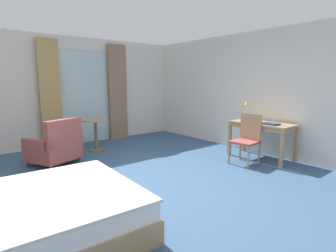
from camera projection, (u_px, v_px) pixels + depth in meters
name	position (u px, v px, depth m)	size (l,w,h in m)	color
ground	(148.00, 187.00, 4.24)	(6.71, 7.56, 0.10)	#38567A
wall_back	(66.00, 91.00, 6.71)	(6.31, 0.12, 2.68)	silver
wall_right	(263.00, 93.00, 5.94)	(0.12, 7.16, 2.68)	silver
balcony_glass_door	(85.00, 97.00, 6.96)	(1.33, 0.02, 2.36)	silver
curtain_panel_left	(50.00, 95.00, 6.31)	(0.47, 0.10, 2.56)	tan
curtain_panel_right	(118.00, 93.00, 7.41)	(0.52, 0.10, 2.56)	#897056
bed	(19.00, 222.00, 2.60)	(2.26, 1.74, 0.99)	tan
writing_desk	(262.00, 127.00, 5.54)	(0.62, 1.25, 0.75)	tan
desk_chair	(247.00, 136.00, 5.27)	(0.50, 0.50, 0.97)	#9E4C47
desk_lamp	(246.00, 106.00, 5.81)	(0.19, 0.25, 0.46)	tan
closed_book	(271.00, 124.00, 5.27)	(0.20, 0.30, 0.03)	navy
armchair_by_window	(56.00, 147.00, 5.18)	(1.03, 1.01, 0.90)	#9E4C47
round_cafe_table	(96.00, 128.00, 6.19)	(0.61, 0.61, 0.73)	tan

